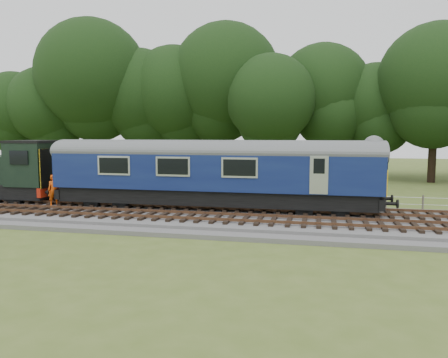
# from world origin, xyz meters

# --- Properties ---
(ground) EXTENTS (120.00, 120.00, 0.00)m
(ground) POSITION_xyz_m (0.00, 0.00, 0.00)
(ground) COLOR #4B5D22
(ground) RESTS_ON ground
(ballast) EXTENTS (70.00, 7.00, 0.35)m
(ballast) POSITION_xyz_m (0.00, 0.00, 0.17)
(ballast) COLOR #4C4C4F
(ballast) RESTS_ON ground
(track_north) EXTENTS (67.20, 2.40, 0.21)m
(track_north) POSITION_xyz_m (0.00, 1.40, 0.42)
(track_north) COLOR black
(track_north) RESTS_ON ballast
(track_south) EXTENTS (67.20, 2.40, 0.21)m
(track_south) POSITION_xyz_m (0.00, -1.60, 0.42)
(track_south) COLOR black
(track_south) RESTS_ON ballast
(fence) EXTENTS (64.00, 0.12, 1.00)m
(fence) POSITION_xyz_m (0.00, 4.50, 0.00)
(fence) COLOR #6B6054
(fence) RESTS_ON ground
(tree_line) EXTENTS (70.00, 8.00, 18.00)m
(tree_line) POSITION_xyz_m (0.00, 22.00, 0.00)
(tree_line) COLOR black
(tree_line) RESTS_ON ground
(dmu_railcar) EXTENTS (18.05, 2.86, 3.88)m
(dmu_railcar) POSITION_xyz_m (-1.64, 1.40, 2.61)
(dmu_railcar) COLOR black
(dmu_railcar) RESTS_ON ground
(worker) EXTENTS (0.77, 0.76, 1.79)m
(worker) POSITION_xyz_m (-10.83, 0.33, 1.24)
(worker) COLOR #DB480B
(worker) RESTS_ON ballast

